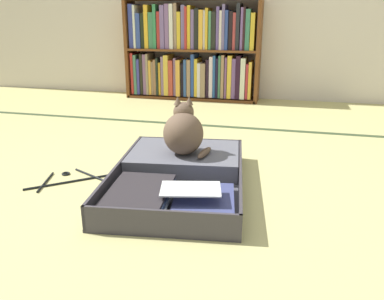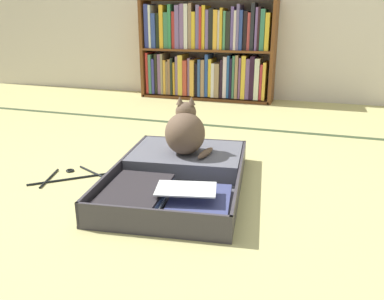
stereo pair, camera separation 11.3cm
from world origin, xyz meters
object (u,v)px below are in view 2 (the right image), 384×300
black_cat (186,132)px  clothes_hanger (72,176)px  open_suitcase (179,173)px  bookshelf (206,52)px

black_cat → clothes_hanger: size_ratio=0.86×
clothes_hanger → open_suitcase: bearing=11.2°
open_suitcase → clothes_hanger: 0.54m
open_suitcase → black_cat: black_cat is taller
open_suitcase → clothes_hanger: (-0.53, -0.10, -0.04)m
open_suitcase → clothes_hanger: size_ratio=2.88×
open_suitcase → clothes_hanger: bearing=-168.8°
bookshelf → open_suitcase: 2.08m
bookshelf → open_suitcase: size_ratio=1.35×
open_suitcase → black_cat: bearing=93.9°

